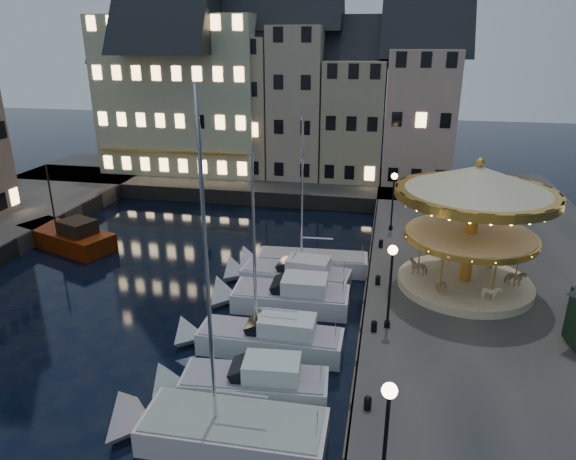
% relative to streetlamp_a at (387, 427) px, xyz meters
% --- Properties ---
extents(ground, '(160.00, 160.00, 0.00)m').
position_rel_streetlamp_a_xyz_m(ground, '(-7.20, 9.00, -4.02)').
color(ground, black).
rests_on(ground, ground).
extents(quay_east, '(16.00, 56.00, 1.30)m').
position_rel_streetlamp_a_xyz_m(quay_east, '(6.80, 15.00, -3.37)').
color(quay_east, '#474442').
rests_on(quay_east, ground).
extents(quay_north, '(44.00, 12.00, 1.30)m').
position_rel_streetlamp_a_xyz_m(quay_north, '(-15.20, 37.00, -3.37)').
color(quay_north, '#474442').
rests_on(quay_north, ground).
extents(quaywall_e, '(0.15, 44.00, 1.30)m').
position_rel_streetlamp_a_xyz_m(quaywall_e, '(-1.20, 15.00, -3.37)').
color(quaywall_e, '#47423A').
rests_on(quaywall_e, ground).
extents(quaywall_n, '(48.00, 0.15, 1.30)m').
position_rel_streetlamp_a_xyz_m(quaywall_n, '(-13.20, 31.00, -3.37)').
color(quaywall_n, '#47423A').
rests_on(quaywall_n, ground).
extents(streetlamp_a, '(0.44, 0.44, 4.17)m').
position_rel_streetlamp_a_xyz_m(streetlamp_a, '(0.00, 0.00, 0.00)').
color(streetlamp_a, black).
rests_on(streetlamp_a, quay_east).
extents(streetlamp_b, '(0.44, 0.44, 4.17)m').
position_rel_streetlamp_a_xyz_m(streetlamp_b, '(0.00, 10.00, 0.00)').
color(streetlamp_b, black).
rests_on(streetlamp_b, quay_east).
extents(streetlamp_c, '(0.44, 0.44, 4.17)m').
position_rel_streetlamp_a_xyz_m(streetlamp_c, '(0.00, 23.50, 0.00)').
color(streetlamp_c, black).
rests_on(streetlamp_c, quay_east).
extents(bollard_a, '(0.30, 0.30, 0.57)m').
position_rel_streetlamp_a_xyz_m(bollard_a, '(-0.60, 4.00, -2.41)').
color(bollard_a, black).
rests_on(bollard_a, quay_east).
extents(bollard_b, '(0.30, 0.30, 0.57)m').
position_rel_streetlamp_a_xyz_m(bollard_b, '(-0.60, 9.50, -2.41)').
color(bollard_b, black).
rests_on(bollard_b, quay_east).
extents(bollard_c, '(0.30, 0.30, 0.57)m').
position_rel_streetlamp_a_xyz_m(bollard_c, '(-0.60, 14.50, -2.41)').
color(bollard_c, black).
rests_on(bollard_c, quay_east).
extents(bollard_d, '(0.30, 0.30, 0.57)m').
position_rel_streetlamp_a_xyz_m(bollard_d, '(-0.60, 20.00, -2.41)').
color(bollard_d, black).
rests_on(bollard_d, quay_east).
extents(townhouse_na, '(5.50, 8.00, 12.80)m').
position_rel_streetlamp_a_xyz_m(townhouse_na, '(-26.70, 39.00, 3.76)').
color(townhouse_na, gray).
rests_on(townhouse_na, quay_north).
extents(townhouse_nb, '(6.16, 8.00, 13.80)m').
position_rel_streetlamp_a_xyz_m(townhouse_nb, '(-21.25, 39.00, 4.26)').
color(townhouse_nb, slate).
rests_on(townhouse_nb, quay_north).
extents(townhouse_nc, '(6.82, 8.00, 14.80)m').
position_rel_streetlamp_a_xyz_m(townhouse_nc, '(-15.20, 39.00, 4.76)').
color(townhouse_nc, tan).
rests_on(townhouse_nc, quay_north).
extents(townhouse_nd, '(5.50, 8.00, 15.80)m').
position_rel_streetlamp_a_xyz_m(townhouse_nd, '(-9.45, 39.00, 5.26)').
color(townhouse_nd, tan).
rests_on(townhouse_nd, quay_north).
extents(townhouse_ne, '(6.16, 8.00, 12.80)m').
position_rel_streetlamp_a_xyz_m(townhouse_ne, '(-4.00, 39.00, 3.76)').
color(townhouse_ne, tan).
rests_on(townhouse_ne, quay_north).
extents(townhouse_nf, '(6.82, 8.00, 13.80)m').
position_rel_streetlamp_a_xyz_m(townhouse_nf, '(2.05, 39.00, 4.26)').
color(townhouse_nf, tan).
rests_on(townhouse_nf, quay_north).
extents(hotel_corner, '(17.60, 9.00, 16.80)m').
position_rel_streetlamp_a_xyz_m(hotel_corner, '(-21.20, 39.00, 5.76)').
color(hotel_corner, '#BDC099').
rests_on(hotel_corner, quay_north).
extents(motorboat_a, '(7.87, 2.73, 13.19)m').
position_rel_streetlamp_a_xyz_m(motorboat_a, '(-5.93, 2.67, -3.48)').
color(motorboat_a, silver).
rests_on(motorboat_a, ground).
extents(motorboat_b, '(7.15, 2.59, 2.15)m').
position_rel_streetlamp_a_xyz_m(motorboat_b, '(-5.68, 5.30, -3.38)').
color(motorboat_b, silver).
rests_on(motorboat_b, ground).
extents(motorboat_c, '(7.93, 2.06, 10.56)m').
position_rel_streetlamp_a_xyz_m(motorboat_c, '(-5.83, 8.81, -3.34)').
color(motorboat_c, silver).
rests_on(motorboat_c, ground).
extents(motorboat_d, '(7.47, 2.69, 2.15)m').
position_rel_streetlamp_a_xyz_m(motorboat_d, '(-5.69, 13.20, -3.38)').
color(motorboat_d, silver).
rests_on(motorboat_d, ground).
extents(motorboat_e, '(7.59, 2.77, 2.15)m').
position_rel_streetlamp_a_xyz_m(motorboat_e, '(-5.91, 15.90, -3.38)').
color(motorboat_e, silver).
rests_on(motorboat_e, ground).
extents(motorboat_f, '(8.12, 2.50, 10.75)m').
position_rel_streetlamp_a_xyz_m(motorboat_f, '(-5.44, 18.29, -3.49)').
color(motorboat_f, silver).
rests_on(motorboat_f, ground).
extents(red_fishing_boat, '(8.20, 5.20, 6.02)m').
position_rel_streetlamp_a_xyz_m(red_fishing_boat, '(-22.79, 18.90, -3.31)').
color(red_fishing_boat, '#5A1A03').
rests_on(red_fishing_boat, ground).
extents(carousel, '(8.25, 8.25, 7.22)m').
position_rel_streetlamp_a_xyz_m(carousel, '(4.08, 15.10, 2.04)').
color(carousel, beige).
rests_on(carousel, quay_east).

